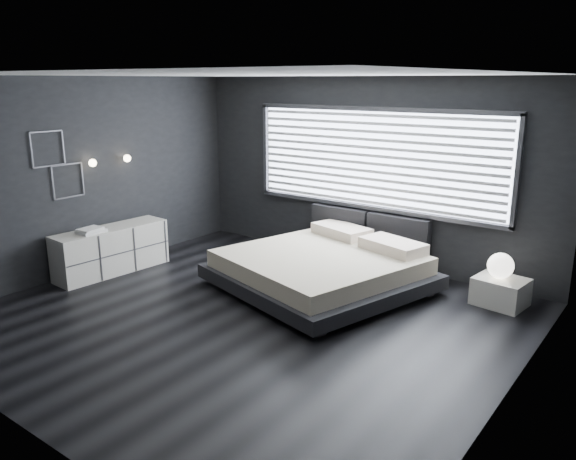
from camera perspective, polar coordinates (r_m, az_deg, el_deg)
The scene contains 12 objects.
room at distance 6.36m, azimuth -4.59°, elevation 2.76°, with size 6.04×6.00×2.80m.
window at distance 8.41m, azimuth 8.71°, elevation 7.09°, with size 4.14×0.09×1.52m.
headboard at distance 8.58m, azimuth 8.12°, elevation 0.17°, with size 1.96×0.16×0.52m.
sconce_near at distance 8.51m, azimuth -19.25°, elevation 6.45°, with size 0.18×0.11×0.11m.
sconce_far at distance 8.86m, azimuth -16.04°, elevation 7.01°, with size 0.18×0.11×0.11m.
wall_art_upper at distance 8.24m, azimuth -23.21°, elevation 7.58°, with size 0.01×0.48×0.48m.
wall_art_lower at distance 8.44m, azimuth -21.43°, elevation 4.66°, with size 0.01×0.48×0.48m.
bed at distance 7.61m, azimuth 3.51°, elevation -3.79°, with size 2.99×2.91×0.64m.
nightstand at distance 7.56m, azimuth 20.77°, elevation -5.87°, with size 0.60×0.50×0.35m, color silver.
orb_lamp at distance 7.47m, azimuth 20.79°, elevation -3.41°, with size 0.32×0.32×0.32m, color white.
dresser at distance 8.60m, azimuth -17.48°, elevation -1.95°, with size 0.58×1.71×0.67m.
book_stack at distance 8.31m, azimuth -19.40°, elevation -0.04°, with size 0.27×0.36×0.07m.
Camera 1 is at (4.11, -4.66, 2.75)m, focal length 35.00 mm.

